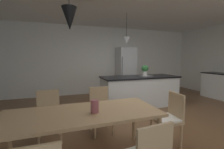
{
  "coord_description": "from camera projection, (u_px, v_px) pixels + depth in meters",
  "views": [
    {
      "loc": [
        -1.77,
        -2.92,
        1.43
      ],
      "look_at": [
        -0.74,
        0.04,
        1.1
      ],
      "focal_mm": 24.55,
      "sensor_mm": 36.0,
      "label": 1
    }
  ],
  "objects": [
    {
      "name": "ground_plane",
      "position": [
        143.0,
        123.0,
        3.47
      ],
      "size": [
        10.0,
        8.4,
        0.04
      ],
      "primitive_type": "cube",
      "color": "brown"
    },
    {
      "name": "wall_back_kitchen",
      "position": [
        103.0,
        60.0,
        6.39
      ],
      "size": [
        10.0,
        0.12,
        2.7
      ],
      "primitive_type": "cube",
      "color": "white",
      "rests_on": "ground_plane"
    },
    {
      "name": "dining_table",
      "position": [
        83.0,
        117.0,
        2.04
      ],
      "size": [
        2.07,
        0.88,
        0.73
      ],
      "color": "tan",
      "rests_on": "ground_plane"
    },
    {
      "name": "chair_far_left",
      "position": [
        49.0,
        114.0,
        2.66
      ],
      "size": [
        0.43,
        0.43,
        0.87
      ],
      "color": "tan",
      "rests_on": "ground_plane"
    },
    {
      "name": "chair_far_right",
      "position": [
        101.0,
        108.0,
        2.97
      ],
      "size": [
        0.41,
        0.41,
        0.87
      ],
      "color": "tan",
      "rests_on": "ground_plane"
    },
    {
      "name": "chair_kitchen_end",
      "position": [
        169.0,
        117.0,
        2.52
      ],
      "size": [
        0.43,
        0.43,
        0.87
      ],
      "color": "tan",
      "rests_on": "ground_plane"
    },
    {
      "name": "kitchen_island",
      "position": [
        140.0,
        91.0,
        4.64
      ],
      "size": [
        2.31,
        0.88,
        0.91
      ],
      "color": "silver",
      "rests_on": "ground_plane"
    },
    {
      "name": "refrigerator",
      "position": [
        126.0,
        70.0,
        6.33
      ],
      "size": [
        0.69,
        0.67,
        1.88
      ],
      "color": "silver",
      "rests_on": "ground_plane"
    },
    {
      "name": "pendant_over_table",
      "position": [
        70.0,
        18.0,
        1.8
      ],
      "size": [
        0.18,
        0.18,
        0.93
      ],
      "color": "black"
    },
    {
      "name": "pendant_over_island_main",
      "position": [
        126.0,
        40.0,
        4.34
      ],
      "size": [
        0.19,
        0.19,
        0.86
      ],
      "color": "black"
    },
    {
      "name": "potted_plant_on_island",
      "position": [
        145.0,
        70.0,
        4.63
      ],
      "size": [
        0.2,
        0.2,
        0.33
      ],
      "color": "beige",
      "rests_on": "kitchen_island"
    },
    {
      "name": "vase_on_dining_table",
      "position": [
        95.0,
        106.0,
        2.01
      ],
      "size": [
        0.1,
        0.1,
        0.17
      ],
      "color": "#994C51",
      "rests_on": "dining_table"
    }
  ]
}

